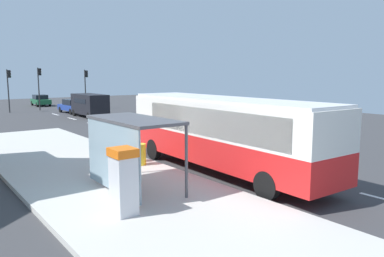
{
  "coord_description": "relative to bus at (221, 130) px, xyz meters",
  "views": [
    {
      "loc": [
        -12.23,
        -11.33,
        4.14
      ],
      "look_at": [
        -1.0,
        3.29,
        1.5
      ],
      "focal_mm": 34.68,
      "sensor_mm": 36.0,
      "label": 1
    }
  ],
  "objects": [
    {
      "name": "sedan_far",
      "position": [
        4.01,
        41.46,
        -1.05
      ],
      "size": [
        2.01,
        4.48,
        1.52
      ],
      "color": "#195933",
      "rests_on": "ground"
    },
    {
      "name": "traffic_light_median",
      "position": [
        2.11,
        34.62,
        1.52
      ],
      "size": [
        0.49,
        0.28,
        5.07
      ],
      "color": "#2D2D2D",
      "rests_on": "ground"
    },
    {
      "name": "sidewalk_platform",
      "position": [
        -4.69,
        1.69,
        -1.75
      ],
      "size": [
        6.2,
        30.0,
        0.18
      ],
      "primitive_type": "cube",
      "color": "beige",
      "rests_on": "ground"
    },
    {
      "name": "lane_stripe_seg_3",
      "position": [
        1.96,
        8.69,
        -1.84
      ],
      "size": [
        0.16,
        2.2,
        0.01
      ],
      "primitive_type": "cube",
      "color": "silver",
      "rests_on": "ground"
    },
    {
      "name": "bus_shelter",
      "position": [
        -4.7,
        -0.35,
        0.25
      ],
      "size": [
        1.8,
        4.0,
        2.5
      ],
      "color": "#4C4C51",
      "rests_on": "sidewalk_platform"
    },
    {
      "name": "lane_stripe_seg_7",
      "position": [
        1.96,
        28.69,
        -1.84
      ],
      "size": [
        0.16,
        2.2,
        0.01
      ],
      "primitive_type": "cube",
      "color": "silver",
      "rests_on": "ground"
    },
    {
      "name": "lane_stripe_seg_6",
      "position": [
        1.96,
        23.69,
        -1.84
      ],
      "size": [
        0.16,
        2.2,
        0.01
      ],
      "primitive_type": "cube",
      "color": "silver",
      "rests_on": "ground"
    },
    {
      "name": "ground_plane",
      "position": [
        1.71,
        13.69,
        -1.86
      ],
      "size": [
        56.0,
        92.0,
        0.04
      ],
      "primitive_type": "cube",
      "color": "#38383A"
    },
    {
      "name": "lane_stripe_seg_2",
      "position": [
        1.96,
        3.69,
        -1.84
      ],
      "size": [
        0.16,
        2.2,
        0.01
      ],
      "primitive_type": "cube",
      "color": "silver",
      "rests_on": "ground"
    },
    {
      "name": "lane_stripe_seg_5",
      "position": [
        1.96,
        18.69,
        -1.84
      ],
      "size": [
        0.16,
        2.2,
        0.01
      ],
      "primitive_type": "cube",
      "color": "silver",
      "rests_on": "ground"
    },
    {
      "name": "traffic_light_near_side",
      "position": [
        7.21,
        33.02,
        1.39
      ],
      "size": [
        0.49,
        0.28,
        4.85
      ],
      "color": "#2D2D2D",
      "rests_on": "ground"
    },
    {
      "name": "sedan_near",
      "position": [
        4.01,
        29.03,
        -1.05
      ],
      "size": [
        1.99,
        4.47,
        1.52
      ],
      "color": "navy",
      "rests_on": "ground"
    },
    {
      "name": "recycling_bin_orange",
      "position": [
        -2.49,
        3.32,
        -1.19
      ],
      "size": [
        0.52,
        0.52,
        0.95
      ],
      "primitive_type": "cylinder",
      "color": "orange",
      "rests_on": "sidewalk_platform"
    },
    {
      "name": "lane_stripe_seg_1",
      "position": [
        1.96,
        -1.31,
        -1.84
      ],
      "size": [
        0.16,
        2.2,
        0.01
      ],
      "primitive_type": "cube",
      "color": "silver",
      "rests_on": "ground"
    },
    {
      "name": "lane_stripe_seg_4",
      "position": [
        1.96,
        13.69,
        -1.84
      ],
      "size": [
        0.16,
        2.2,
        0.01
      ],
      "primitive_type": "cube",
      "color": "silver",
      "rests_on": "ground"
    },
    {
      "name": "recycling_bin_red",
      "position": [
        -2.49,
        4.02,
        -1.19
      ],
      "size": [
        0.52,
        0.52,
        0.95
      ],
      "primitive_type": "cylinder",
      "color": "red",
      "rests_on": "sidewalk_platform"
    },
    {
      "name": "white_van",
      "position": [
        3.91,
        23.93,
        -0.5
      ],
      "size": [
        2.08,
        5.23,
        2.3
      ],
      "color": "black",
      "rests_on": "ground"
    },
    {
      "name": "traffic_light_far_side",
      "position": [
        -1.39,
        33.82,
        1.37
      ],
      "size": [
        0.49,
        0.28,
        4.81
      ],
      "color": "#2D2D2D",
      "rests_on": "ground"
    },
    {
      "name": "bus",
      "position": [
        0.0,
        0.0,
        0.0
      ],
      "size": [
        2.92,
        11.09,
        3.21
      ],
      "color": "red",
      "rests_on": "ground"
    },
    {
      "name": "recycling_bin_yellow",
      "position": [
        -2.49,
        2.62,
        -1.19
      ],
      "size": [
        0.52,
        0.52,
        0.95
      ],
      "primitive_type": "cylinder",
      "color": "yellow",
      "rests_on": "sidewalk_platform"
    },
    {
      "name": "ticket_machine",
      "position": [
        -5.83,
        -2.34,
        -0.67
      ],
      "size": [
        0.66,
        0.76,
        1.94
      ],
      "color": "silver",
      "rests_on": "sidewalk_platform"
    }
  ]
}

